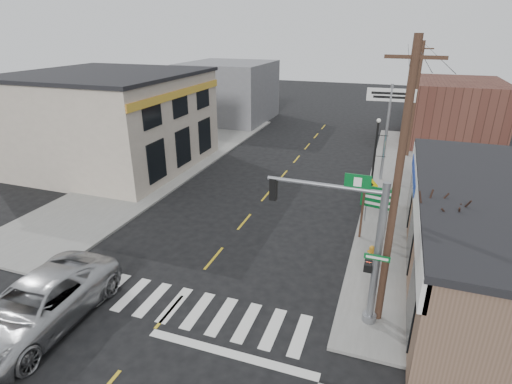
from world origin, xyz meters
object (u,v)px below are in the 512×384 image
(traffic_signal_pole, at_px, (359,238))
(fire_hydrant, at_px, (371,253))
(dance_center_sign, at_px, (389,109))
(lamp_post, at_px, (376,153))
(utility_pole_far, at_px, (415,99))
(suv, at_px, (37,305))
(bare_tree, at_px, (444,204))
(utility_pole_near, at_px, (396,192))
(guide_sign, at_px, (378,204))

(traffic_signal_pole, relative_size, fire_hydrant, 7.10)
(traffic_signal_pole, xyz_separation_m, dance_center_sign, (0.21, 15.28, 1.62))
(traffic_signal_pole, relative_size, dance_center_sign, 0.85)
(lamp_post, relative_size, utility_pole_far, 0.55)
(suv, relative_size, bare_tree, 1.23)
(dance_center_sign, bearing_deg, lamp_post, -100.29)
(traffic_signal_pole, bearing_deg, utility_pole_near, 18.89)
(fire_hydrant, distance_m, dance_center_sign, 12.00)
(utility_pole_far, bearing_deg, traffic_signal_pole, -94.43)
(lamp_post, distance_m, utility_pole_near, 11.84)
(lamp_post, height_order, utility_pole_far, utility_pole_far)
(fire_hydrant, xyz_separation_m, bare_tree, (2.24, -2.21, 3.67))
(utility_pole_far, bearing_deg, suv, -115.07)
(traffic_signal_pole, height_order, fire_hydrant, traffic_signal_pole)
(suv, bearing_deg, fire_hydrant, 35.47)
(lamp_post, height_order, dance_center_sign, dance_center_sign)
(fire_hydrant, bearing_deg, dance_center_sign, 90.96)
(guide_sign, bearing_deg, bare_tree, -51.39)
(suv, distance_m, lamp_post, 19.10)
(utility_pole_far, bearing_deg, guide_sign, -95.09)
(fire_hydrant, height_order, bare_tree, bare_tree)
(utility_pole_far, bearing_deg, bare_tree, -87.34)
(utility_pole_near, bearing_deg, suv, -156.21)
(traffic_signal_pole, height_order, lamp_post, traffic_signal_pole)
(utility_pole_near, height_order, utility_pole_far, utility_pole_near)
(lamp_post, distance_m, bare_tree, 10.40)
(fire_hydrant, bearing_deg, lamp_post, 94.31)
(traffic_signal_pole, bearing_deg, fire_hydrant, 86.09)
(suv, relative_size, dance_center_sign, 0.99)
(suv, relative_size, lamp_post, 1.30)
(dance_center_sign, relative_size, utility_pole_near, 0.67)
(utility_pole_far, bearing_deg, lamp_post, -101.47)
(bare_tree, bearing_deg, traffic_signal_pole, -143.55)
(traffic_signal_pole, xyz_separation_m, bare_tree, (2.64, 1.95, 0.79))
(dance_center_sign, xyz_separation_m, utility_pole_near, (0.74, -14.98, 0.07))
(fire_hydrant, height_order, dance_center_sign, dance_center_sign)
(bare_tree, xyz_separation_m, utility_pole_near, (-1.68, -1.65, 0.89))
(lamp_post, xyz_separation_m, bare_tree, (2.82, -9.94, 1.23))
(guide_sign, height_order, dance_center_sign, dance_center_sign)
(dance_center_sign, distance_m, bare_tree, 13.57)
(traffic_signal_pole, xyz_separation_m, lamp_post, (-0.18, 11.89, -0.43))
(traffic_signal_pole, bearing_deg, utility_pole_far, 86.45)
(guide_sign, distance_m, utility_pole_far, 15.86)
(dance_center_sign, bearing_deg, guide_sign, -92.53)
(fire_hydrant, bearing_deg, guide_sign, 90.43)
(fire_hydrant, xyz_separation_m, lamp_post, (-0.58, 7.73, 2.45))
(dance_center_sign, height_order, utility_pole_near, utility_pole_near)
(suv, xyz_separation_m, guide_sign, (10.91, 10.30, 1.18))
(fire_hydrant, bearing_deg, bare_tree, -44.60)
(lamp_post, bearing_deg, bare_tree, -87.36)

